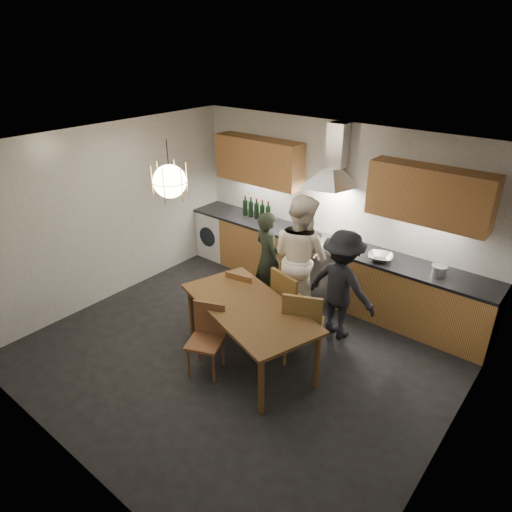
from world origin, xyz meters
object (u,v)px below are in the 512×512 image
Objects in this scene: chair_back_left at (243,295)px; chair_front at (207,333)px; person_left at (268,259)px; person_right at (341,285)px; person_mid at (300,257)px; wine_bottles at (257,209)px; dining_table at (249,313)px; mixing_bowl at (380,257)px; stock_pot at (439,271)px.

chair_back_left is 0.97m from chair_front.
chair_front is 1.72m from person_left.
person_right reaches higher than chair_front.
person_mid reaches higher than chair_back_left.
wine_bottles reaches higher than chair_front.
person_left reaches higher than dining_table.
person_mid is 0.73m from person_right.
mixing_bowl is at bearing -142.85° from chair_back_left.
person_right is at bearing 38.51° from chair_front.
person_right is at bearing -22.38° from wine_bottles.
chair_front is (-0.29, -0.43, -0.19)m from dining_table.
person_left is 0.57m from person_mid.
person_left is 2.55× the size of wine_bottles.
chair_front is (0.25, -0.93, 0.00)m from chair_back_left.
person_mid is (0.16, 1.69, 0.41)m from chair_front.
wine_bottles is at bearing -17.68° from person_right.
person_right reaches higher than mixing_bowl.
dining_table is 3.57× the size of wine_bottles.
wine_bottles is at bearing 93.82° from chair_front.
mixing_bowl is at bearing -3.94° from wine_bottles.
person_mid reaches higher than dining_table.
mixing_bowl is at bearing -132.76° from person_left.
dining_table is 2.35× the size of chair_front.
wine_bottles reaches higher than dining_table.
stock_pot is at bearing -154.96° from chair_back_left.
chair_back_left is 1.51× the size of wine_bottles.
chair_front is at bearing 66.05° from person_right.
stock_pot is (1.54, 1.94, 0.28)m from dining_table.
dining_table is 1.29m from person_mid.
dining_table is at bearing 105.37° from person_mid.
mixing_bowl is at bearing -176.26° from stock_pot.
wine_bottles reaches higher than mixing_bowl.
chair_back_left is 0.59× the size of person_left.
chair_front is 1.84m from person_right.
chair_back_left is 2.57m from stock_pot.
stock_pot reaches higher than chair_back_left.
wine_bottles is (-2.30, 0.16, 0.13)m from mixing_bowl.
chair_back_left is 2.55× the size of mixing_bowl.
wine_bottles is (-1.41, 0.78, 0.17)m from person_mid.
person_right is at bearing -158.72° from chair_back_left.
person_left is 1.25m from person_right.
chair_back_left is at bearing -133.32° from mixing_bowl.
chair_front is at bearing 125.42° from person_left.
person_left reaches higher than stock_pot.
person_left reaches higher than mixing_bowl.
person_left is 1.59m from mixing_bowl.
person_right is at bearing -177.59° from person_mid.
person_right is (1.12, 0.67, 0.26)m from chair_back_left.
person_mid is 1.62m from wine_bottles.
dining_table is at bearing -112.18° from mixing_bowl.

